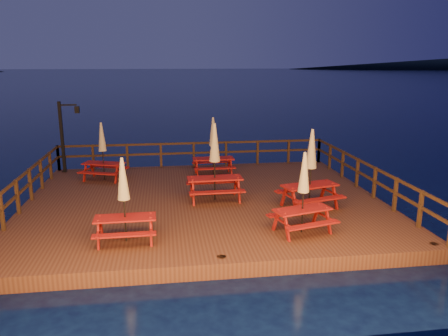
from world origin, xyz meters
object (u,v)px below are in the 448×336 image
at_px(picnic_table_1, 103,150).
at_px(picnic_table_2, 213,145).
at_px(picnic_table_0, 303,191).
at_px(lamp_post, 65,130).

height_order(picnic_table_1, picnic_table_2, picnic_table_2).
height_order(picnic_table_0, picnic_table_2, picnic_table_2).
height_order(lamp_post, picnic_table_0, lamp_post).
distance_m(picnic_table_0, picnic_table_1, 8.85).
distance_m(picnic_table_0, picnic_table_2, 6.72).
bearing_deg(picnic_table_1, lamp_post, 157.30).
relative_size(lamp_post, picnic_table_0, 1.32).
bearing_deg(picnic_table_2, picnic_table_0, -75.48).
relative_size(lamp_post, picnic_table_1, 1.31).
bearing_deg(lamp_post, picnic_table_1, -42.28).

